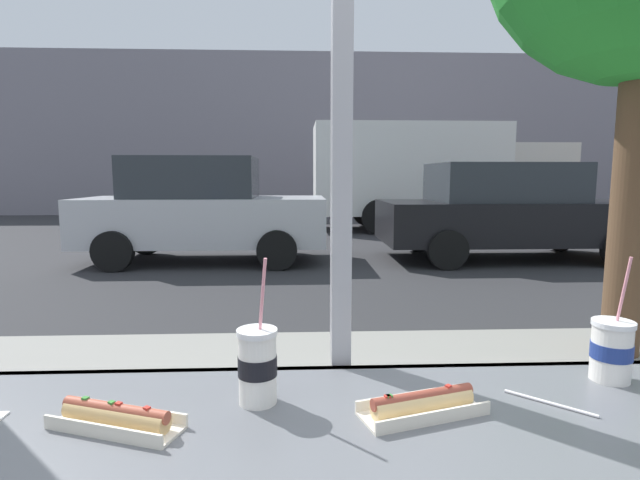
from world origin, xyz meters
name	(u,v)px	position (x,y,z in m)	size (l,w,h in m)	color
ground_plane	(304,255)	(0.00, 8.00, 0.00)	(60.00, 60.00, 0.00)	#2D2D30
sidewalk_strip	(318,415)	(0.00, 1.60, 0.06)	(16.00, 2.80, 0.11)	gray
window_wall	(342,27)	(0.00, 0.08, 1.84)	(3.03, 0.20, 2.90)	#423D38
building_facade_far	(300,136)	(0.00, 18.67, 3.09)	(28.00, 1.20, 6.19)	gray
soda_cup_left	(612,349)	(0.64, -0.08, 1.06)	(0.10, 0.10, 0.30)	white
soda_cup_right	(258,365)	(-0.20, -0.16, 1.07)	(0.09, 0.09, 0.32)	white
hotdog_tray_near	(423,404)	(0.14, -0.23, 1.01)	(0.28, 0.17, 0.05)	beige
hotdog_tray_far	(116,417)	(-0.47, -0.26, 1.01)	(0.28, 0.17, 0.05)	beige
loose_straw	(549,403)	(0.43, -0.20, 0.99)	(0.01, 0.01, 0.19)	white
parked_car_silver	(202,210)	(-1.77, 7.36, 0.91)	(4.11, 1.91, 1.80)	#BCBCC1
parked_car_black	(509,211)	(3.63, 7.36, 0.87)	(4.59, 2.08, 1.71)	black
box_truck	(433,173)	(3.63, 12.37, 1.58)	(6.85, 2.44, 2.88)	silver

